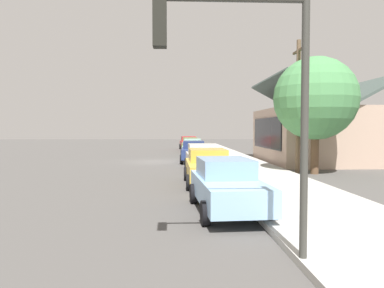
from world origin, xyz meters
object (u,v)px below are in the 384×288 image
at_px(traffic_light_main, 247,74).
at_px(fire_hydrant_red, 215,156).
at_px(car_seafoam, 193,147).
at_px(shade_tree, 315,99).
at_px(car_skyblue, 227,185).
at_px(car_olive, 190,145).
at_px(utility_pole_wooden, 298,104).
at_px(car_mustard, 208,167).
at_px(car_cherry, 189,143).
at_px(car_ivory, 201,157).
at_px(car_navy, 193,151).

distance_m(traffic_light_main, fire_hydrant_red, 20.88).
bearing_deg(car_seafoam, shade_tree, 28.29).
bearing_deg(car_skyblue, shade_tree, 142.08).
height_order(car_olive, utility_pole_wooden, utility_pole_wooden).
relative_size(car_mustard, utility_pole_wooden, 0.62).
relative_size(car_cherry, car_ivory, 1.11).
relative_size(car_olive, fire_hydrant_red, 6.33).
relative_size(shade_tree, utility_pole_wooden, 0.86).
bearing_deg(fire_hydrant_red, car_ivory, -14.87).
distance_m(car_mustard, car_skyblue, 5.39).
xyz_separation_m(car_navy, fire_hydrant_red, (0.43, 1.57, -0.32)).
bearing_deg(traffic_light_main, car_navy, 179.75).
distance_m(car_ivory, car_skyblue, 11.01).
xyz_separation_m(car_ivory, fire_hydrant_red, (-5.11, 1.36, -0.32)).
relative_size(car_cherry, car_mustard, 1.04).
height_order(utility_pole_wooden, fire_hydrant_red, utility_pole_wooden).
xyz_separation_m(car_skyblue, shade_tree, (-8.96, 6.17, 3.36)).
bearing_deg(car_ivory, car_skyblue, -1.21).
distance_m(car_navy, traffic_light_main, 21.20).
height_order(shade_tree, utility_pole_wooden, utility_pole_wooden).
distance_m(car_navy, fire_hydrant_red, 1.66).
height_order(car_navy, car_skyblue, same).
bearing_deg(car_skyblue, fire_hydrant_red, 171.78).
height_order(car_cherry, car_seafoam, same).
distance_m(car_skyblue, traffic_light_main, 5.22).
distance_m(car_mustard, fire_hydrant_red, 10.84).
height_order(car_cherry, car_mustard, same).
distance_m(car_mustard, traffic_light_main, 10.22).
bearing_deg(car_navy, car_cherry, -178.93).
bearing_deg(car_olive, car_mustard, 2.21).
height_order(car_mustard, traffic_light_main, traffic_light_main).
height_order(car_skyblue, fire_hydrant_red, car_skyblue).
relative_size(car_navy, car_skyblue, 0.99).
xyz_separation_m(car_ivory, traffic_light_main, (15.48, -0.30, 2.68)).
height_order(car_seafoam, car_mustard, same).
xyz_separation_m(car_cherry, car_seafoam, (10.69, -0.03, -0.00)).
xyz_separation_m(car_olive, car_navy, (11.26, -0.21, 0.00)).
distance_m(car_seafoam, fire_hydrant_red, 6.25).
bearing_deg(car_seafoam, car_ivory, 3.41).
bearing_deg(car_cherry, car_olive, -3.08).
relative_size(car_olive, utility_pole_wooden, 0.60).
bearing_deg(car_navy, car_seafoam, 179.91).
relative_size(shade_tree, traffic_light_main, 1.25).
relative_size(car_cherry, fire_hydrant_red, 6.80).
xyz_separation_m(car_mustard, utility_pole_wooden, (-4.06, 5.46, 3.11)).
height_order(car_olive, car_mustard, same).
bearing_deg(car_skyblue, car_ivory, 176.57).
xyz_separation_m(car_olive, fire_hydrant_red, (11.69, 1.36, -0.32)).
distance_m(car_ivory, fire_hydrant_red, 5.30).
xyz_separation_m(car_cherry, car_mustard, (27.52, -0.12, -0.00)).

